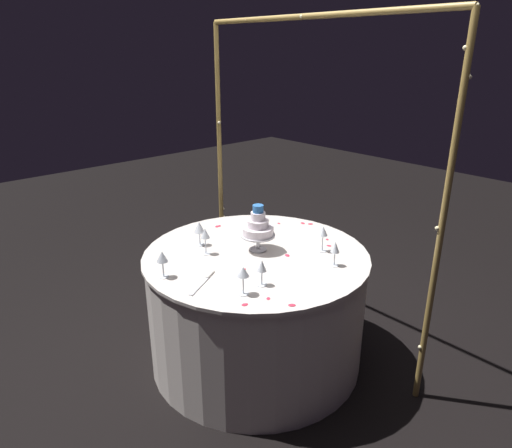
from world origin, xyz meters
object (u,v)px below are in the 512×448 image
at_px(tiered_cake, 258,228).
at_px(wine_glass_5, 262,267).
at_px(wine_glass_2, 323,233).
at_px(cake_knife, 204,281).
at_px(wine_glass_3, 205,235).
at_px(main_table, 256,307).
at_px(wine_glass_1, 162,258).
at_px(wine_glass_0, 199,228).
at_px(wine_glass_6, 243,273).
at_px(decorative_arch, 309,144).
at_px(wine_glass_4, 335,249).

xyz_separation_m(tiered_cake, wine_glass_5, (0.36, -0.30, -0.05)).
relative_size(wine_glass_2, cake_knife, 0.63).
xyz_separation_m(wine_glass_3, cake_knife, (0.29, -0.23, -0.13)).
distance_m(wine_glass_3, wine_glass_5, 0.54).
height_order(main_table, wine_glass_2, wine_glass_2).
xyz_separation_m(wine_glass_1, wine_glass_2, (0.38, 0.94, 0.01)).
height_order(main_table, wine_glass_5, wine_glass_5).
xyz_separation_m(main_table, cake_knife, (0.08, -0.47, 0.40)).
distance_m(wine_glass_0, wine_glass_6, 0.72).
height_order(main_table, wine_glass_3, wine_glass_3).
height_order(wine_glass_1, wine_glass_6, same).
relative_size(tiered_cake, wine_glass_5, 2.00).
xyz_separation_m(decorative_arch, wine_glass_1, (-0.12, -1.08, -0.52)).
bearing_deg(wine_glass_6, main_table, 130.19).
bearing_deg(decorative_arch, wine_glass_2, -27.31).
height_order(decorative_arch, wine_glass_1, decorative_arch).
height_order(wine_glass_2, wine_glass_4, wine_glass_2).
relative_size(tiered_cake, wine_glass_1, 1.91).
height_order(wine_glass_1, wine_glass_3, wine_glass_3).
bearing_deg(wine_glass_2, wine_glass_6, -84.12).
bearing_deg(wine_glass_1, tiered_cake, 82.21).
distance_m(tiered_cake, wine_glass_2, 0.41).
relative_size(decorative_arch, wine_glass_2, 13.04).
bearing_deg(tiered_cake, cake_knife, -77.82).
bearing_deg(wine_glass_6, decorative_arch, 111.16).
bearing_deg(wine_glass_2, wine_glass_5, -83.38).
distance_m(main_table, wine_glass_1, 0.80).
relative_size(decorative_arch, wine_glass_1, 13.75).
relative_size(decorative_arch, wine_glass_3, 12.67).
bearing_deg(main_table, wine_glass_3, -130.92).
bearing_deg(wine_glass_1, wine_glass_4, 55.99).
relative_size(main_table, wine_glass_3, 8.25).
bearing_deg(wine_glass_4, wine_glass_2, 149.33).
height_order(wine_glass_1, wine_glass_2, wine_glass_2).
bearing_deg(cake_knife, wine_glass_0, 146.31).
relative_size(wine_glass_5, wine_glass_6, 0.95).
height_order(decorative_arch, wine_glass_3, decorative_arch).
relative_size(wine_glass_2, wine_glass_3, 0.97).
distance_m(wine_glass_6, cake_knife, 0.29).
bearing_deg(main_table, wine_glass_1, -100.74).
bearing_deg(wine_glass_2, wine_glass_3, -129.26).
relative_size(tiered_cake, cake_knife, 1.14).
xyz_separation_m(wine_glass_2, cake_knife, (-0.18, -0.81, -0.12)).
xyz_separation_m(wine_glass_1, wine_glass_5, (0.45, 0.35, -0.01)).
bearing_deg(decorative_arch, wine_glass_4, -28.73).
distance_m(decorative_arch, tiered_cake, 0.65).
relative_size(decorative_arch, wine_glass_0, 13.38).
height_order(wine_glass_0, wine_glass_5, wine_glass_0).
relative_size(main_table, wine_glass_4, 9.35).
relative_size(main_table, wine_glass_6, 8.98).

